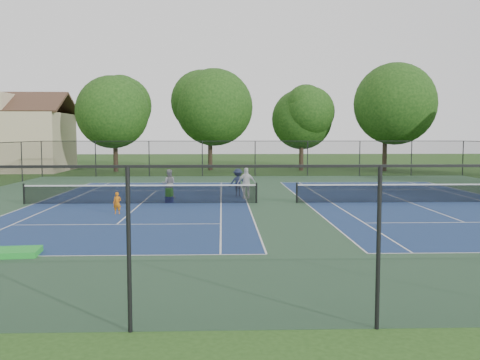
{
  "coord_description": "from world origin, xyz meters",
  "views": [
    {
      "loc": [
        -2.84,
        -27.45,
        3.56
      ],
      "look_at": [
        -1.94,
        -1.0,
        1.3
      ],
      "focal_mm": 40.0,
      "sensor_mm": 36.0,
      "label": 1
    }
  ],
  "objects_px": {
    "clapboard_house": "(13,139)",
    "tree_back_d": "(386,100)",
    "tree_back_c": "(302,115)",
    "bystander_a": "(246,183)",
    "bystander_b": "(238,182)",
    "tree_back_a": "(115,108)",
    "ball_crate": "(169,200)",
    "instructor": "(169,184)",
    "tree_back_b": "(210,104)",
    "ball_hopper": "(169,192)",
    "child_player": "(117,203)"
  },
  "relations": [
    {
      "from": "ball_crate",
      "to": "child_player",
      "type": "bearing_deg",
      "value": -116.18
    },
    {
      "from": "instructor",
      "to": "tree_back_b",
      "type": "bearing_deg",
      "value": -97.53
    },
    {
      "from": "tree_back_b",
      "to": "clapboard_house",
      "type": "xyz_separation_m",
      "value": [
        -19.0,
        -1.0,
        -3.5
      ]
    },
    {
      "from": "tree_back_b",
      "to": "bystander_b",
      "type": "bearing_deg",
      "value": -84.79
    },
    {
      "from": "clapboard_house",
      "to": "ball_crate",
      "type": "height_order",
      "value": "clapboard_house"
    },
    {
      "from": "tree_back_c",
      "to": "bystander_a",
      "type": "relative_size",
      "value": 4.87
    },
    {
      "from": "instructor",
      "to": "tree_back_d",
      "type": "bearing_deg",
      "value": -134.27
    },
    {
      "from": "tree_back_a",
      "to": "bystander_b",
      "type": "height_order",
      "value": "tree_back_a"
    },
    {
      "from": "tree_back_b",
      "to": "tree_back_d",
      "type": "distance_m",
      "value": 17.12
    },
    {
      "from": "bystander_a",
      "to": "ball_crate",
      "type": "distance_m",
      "value": 4.48
    },
    {
      "from": "clapboard_house",
      "to": "bystander_b",
      "type": "distance_m",
      "value": 30.45
    },
    {
      "from": "bystander_b",
      "to": "ball_hopper",
      "type": "height_order",
      "value": "bystander_b"
    },
    {
      "from": "instructor",
      "to": "ball_crate",
      "type": "relative_size",
      "value": 4.53
    },
    {
      "from": "ball_crate",
      "to": "ball_hopper",
      "type": "xyz_separation_m",
      "value": [
        0.0,
        0.0,
        0.38
      ]
    },
    {
      "from": "tree_back_a",
      "to": "bystander_a",
      "type": "bearing_deg",
      "value": -62.34
    },
    {
      "from": "tree_back_b",
      "to": "bystander_b",
      "type": "height_order",
      "value": "tree_back_b"
    },
    {
      "from": "tree_back_b",
      "to": "child_player",
      "type": "relative_size",
      "value": 10.14
    },
    {
      "from": "tree_back_c",
      "to": "clapboard_house",
      "type": "relative_size",
      "value": 0.78
    },
    {
      "from": "tree_back_c",
      "to": "bystander_b",
      "type": "relative_size",
      "value": 5.24
    },
    {
      "from": "child_player",
      "to": "instructor",
      "type": "distance_m",
      "value": 6.25
    },
    {
      "from": "tree_back_b",
      "to": "ball_crate",
      "type": "xyz_separation_m",
      "value": [
        -1.59,
        -25.6,
        -6.43
      ]
    },
    {
      "from": "clapboard_house",
      "to": "tree_back_d",
      "type": "bearing_deg",
      "value": -1.59
    },
    {
      "from": "tree_back_c",
      "to": "instructor",
      "type": "xyz_separation_m",
      "value": [
        -10.82,
        -22.54,
        -4.68
      ]
    },
    {
      "from": "child_player",
      "to": "instructor",
      "type": "bearing_deg",
      "value": 77.46
    },
    {
      "from": "tree_back_d",
      "to": "bystander_b",
      "type": "relative_size",
      "value": 6.47
    },
    {
      "from": "tree_back_b",
      "to": "ball_crate",
      "type": "distance_m",
      "value": 26.44
    },
    {
      "from": "tree_back_a",
      "to": "ball_hopper",
      "type": "xyz_separation_m",
      "value": [
        7.41,
        -23.6,
        -5.49
      ]
    },
    {
      "from": "tree_back_d",
      "to": "bystander_a",
      "type": "xyz_separation_m",
      "value": [
        -14.47,
        -22.0,
        -5.96
      ]
    },
    {
      "from": "clapboard_house",
      "to": "bystander_a",
      "type": "distance_m",
      "value": 31.58
    },
    {
      "from": "tree_back_a",
      "to": "ball_crate",
      "type": "bearing_deg",
      "value": -72.58
    },
    {
      "from": "bystander_b",
      "to": "ball_hopper",
      "type": "distance_m",
      "value": 4.6
    },
    {
      "from": "tree_back_b",
      "to": "ball_hopper",
      "type": "xyz_separation_m",
      "value": [
        -1.59,
        -25.6,
        -6.05
      ]
    },
    {
      "from": "ball_hopper",
      "to": "tree_back_d",
      "type": "bearing_deg",
      "value": 51.77
    },
    {
      "from": "instructor",
      "to": "ball_hopper",
      "type": "bearing_deg",
      "value": 93.04
    },
    {
      "from": "tree_back_c",
      "to": "ball_crate",
      "type": "xyz_separation_m",
      "value": [
        -10.59,
        -24.6,
        -5.32
      ]
    },
    {
      "from": "instructor",
      "to": "tree_back_c",
      "type": "bearing_deg",
      "value": -118.76
    },
    {
      "from": "tree_back_a",
      "to": "tree_back_b",
      "type": "relative_size",
      "value": 0.91
    },
    {
      "from": "bystander_a",
      "to": "bystander_b",
      "type": "bearing_deg",
      "value": -71.71
    },
    {
      "from": "tree_back_b",
      "to": "child_player",
      "type": "bearing_deg",
      "value": -96.81
    },
    {
      "from": "ball_crate",
      "to": "tree_back_c",
      "type": "bearing_deg",
      "value": 66.7
    },
    {
      "from": "tree_back_c",
      "to": "bystander_a",
      "type": "xyz_separation_m",
      "value": [
        -6.47,
        -23.0,
        -4.62
      ]
    },
    {
      "from": "tree_back_a",
      "to": "instructor",
      "type": "xyz_separation_m",
      "value": [
        7.18,
        -21.54,
        -5.23
      ]
    },
    {
      "from": "tree_back_a",
      "to": "tree_back_d",
      "type": "relative_size",
      "value": 0.88
    },
    {
      "from": "instructor",
      "to": "bystander_b",
      "type": "bearing_deg",
      "value": -173.13
    },
    {
      "from": "tree_back_d",
      "to": "clapboard_house",
      "type": "height_order",
      "value": "tree_back_d"
    },
    {
      "from": "tree_back_a",
      "to": "ball_crate",
      "type": "relative_size",
      "value": 25.78
    },
    {
      "from": "tree_back_b",
      "to": "bystander_a",
      "type": "bearing_deg",
      "value": -83.99
    },
    {
      "from": "tree_back_b",
      "to": "ball_crate",
      "type": "height_order",
      "value": "tree_back_b"
    },
    {
      "from": "tree_back_b",
      "to": "tree_back_d",
      "type": "xyz_separation_m",
      "value": [
        17.0,
        -2.0,
        0.23
      ]
    },
    {
      "from": "tree_back_b",
      "to": "ball_crate",
      "type": "bearing_deg",
      "value": -93.56
    }
  ]
}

